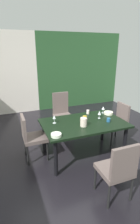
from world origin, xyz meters
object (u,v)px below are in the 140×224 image
Objects in this scene: serving_bowl_north at (108,113)px; cup_near_shelf at (108,120)px; dining_table at (84,126)px; chair_left_far at (31,135)px; chair_right_far at (118,121)px; cup_left at (85,118)px; wine_glass_right at (103,108)px; chair_head_near at (118,169)px; cup_corner at (88,112)px; serving_bowl_east at (56,135)px; chair_head_far at (62,111)px; wine_glass_center at (54,117)px; wine_glass_rear at (99,113)px; pitcher_west at (84,122)px.

serving_bowl_north is 0.43m from cup_near_shelf.
dining_table is 1.75× the size of chair_left_far.
chair_right_far is 1.00m from cup_left.
cup_near_shelf is at bearing -109.27° from wine_glass_right.
chair_head_near is 10.92× the size of cup_corner.
serving_bowl_east is at bearing -151.41° from dining_table.
dining_table is at bearing -126.46° from cup_left.
cup_corner is at bearing 156.06° from serving_bowl_north.
cup_left is (0.10, -1.14, 0.22)m from chair_head_far.
chair_head_far reaches higher than serving_bowl_north.
chair_head_far is 6.43× the size of wine_glass_center.
cup_near_shelf is at bearing -70.92° from wine_glass_rear.
chair_head_far is 1.16m from cup_left.
cup_near_shelf is (1.14, 0.22, 0.01)m from serving_bowl_east.
chair_head_far is at bearing 110.27° from cup_near_shelf.
chair_head_near is 10.18× the size of cup_left.
chair_left_far is 0.88× the size of chair_head_far.
chair_left_far is 1.01× the size of chair_right_far.
cup_near_shelf is at bearing -17.61° from wine_glass_center.
dining_table is 9.92× the size of pitcher_west.
wine_glass_center is at bearing 162.76° from dining_table.
chair_head_far is 5.32× the size of serving_bowl_north.
wine_glass_center is 1.07m from cup_near_shelf.
chair_head_far is 14.00× the size of cup_near_shelf.
wine_glass_rear is at bearing 109.08° from cup_near_shelf.
wine_glass_center is 0.87m from cup_corner.
serving_bowl_north is 2.63× the size of cup_near_shelf.
serving_bowl_north is at bearing 98.09° from chair_right_far.
wine_glass_right is at bearing 22.92° from cup_left.
dining_table is 9.22× the size of serving_bowl_east.
serving_bowl_north is at bearing 11.51° from cup_left.
wine_glass_right is at bearing 126.86° from chair_head_far.
chair_left_far is at bearing 169.51° from wine_glass_center.
serving_bowl_east is at bearing -103.39° from wine_glass_center.
chair_head_far is at bearing 47.38° from chair_right_far.
cup_corner is at bearing 78.94° from chair_right_far.
wine_glass_center is (-0.55, 0.17, 0.20)m from dining_table.
chair_head_near reaches higher than wine_glass_right.
serving_bowl_east is (-0.13, -0.54, -0.09)m from wine_glass_center.
wine_glass_rear is 0.81× the size of serving_bowl_north.
chair_left_far is at bearing -173.82° from cup_corner.
serving_bowl_north is 0.45m from cup_corner.
chair_head_far is at bearing 126.43° from serving_bowl_north.
cup_left is (0.74, 0.45, 0.02)m from serving_bowl_east.
chair_head_far is at bearing 95.09° from cup_left.
chair_left_far is at bearing 117.66° from serving_bowl_east.
cup_left is at bearing 150.11° from cup_near_shelf.
pitcher_west reaches higher than serving_bowl_north.
chair_head_far is 1.27m from serving_bowl_north.
wine_glass_right is 0.93× the size of pitcher_west.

